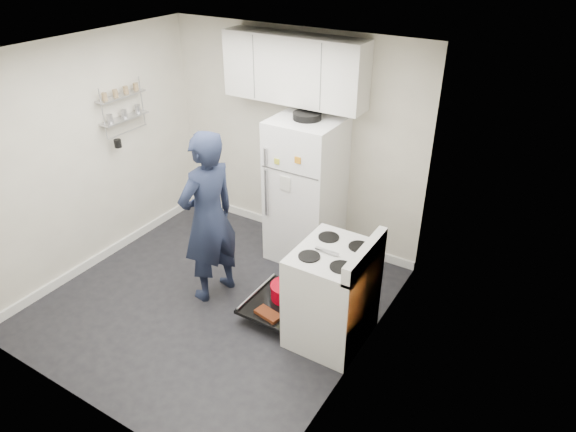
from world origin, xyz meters
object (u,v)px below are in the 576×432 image
Objects in this scene: open_oven_door at (281,297)px; refrigerator at (306,190)px; electric_range at (331,296)px; person at (208,218)px.

open_oven_door is 0.41× the size of refrigerator.
person is (-1.35, -0.05, 0.44)m from electric_range.
refrigerator reaches higher than electric_range.
electric_range is 1.57× the size of open_oven_door.
refrigerator is at bearing 107.53° from open_oven_door.
open_oven_door is at bearing -72.47° from refrigerator.
open_oven_door is (-0.56, 0.04, -0.27)m from electric_range.
refrigerator is at bearing 170.36° from person.
person is at bearing -111.24° from refrigerator.
person reaches higher than electric_range.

